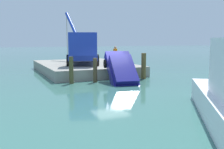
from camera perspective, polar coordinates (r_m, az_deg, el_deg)
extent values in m
plane|color=#386B60|center=(19.88, -0.41, -1.49)|extent=(200.00, 200.00, 0.00)
cube|color=gray|center=(25.71, -6.13, 1.50)|extent=(11.22, 8.01, 0.87)
cube|color=navy|center=(25.09, -6.41, 4.00)|extent=(6.85, 4.27, 0.45)
cube|color=#1F39AF|center=(22.74, -6.40, 6.63)|extent=(2.42, 2.80, 1.92)
cylinder|color=black|center=(22.92, -3.25, 3.14)|extent=(1.04, 0.58, 1.00)
cylinder|color=black|center=(22.89, -9.45, 3.05)|extent=(1.04, 0.58, 1.00)
cylinder|color=black|center=(27.38, -3.85, 3.86)|extent=(1.04, 0.58, 1.00)
cylinder|color=black|center=(27.36, -9.04, 3.78)|extent=(1.04, 0.58, 1.00)
cylinder|color=#1938A5|center=(29.27, -8.28, 9.58)|extent=(5.12, 0.67, 4.24)
cube|color=#1938A5|center=(26.98, -6.46, 5.26)|extent=(1.00, 1.00, 0.50)
cylinder|color=#4C4C19|center=(31.56, -9.76, 8.38)|extent=(0.04, 0.04, 5.08)
cylinder|color=#2C2C2C|center=(23.17, 0.71, 2.89)|extent=(0.28, 0.28, 0.75)
cylinder|color=orange|center=(23.12, 0.71, 4.73)|extent=(0.34, 0.34, 0.75)
sphere|color=tan|center=(23.10, 0.72, 5.92)|extent=(0.22, 0.22, 0.22)
cube|color=navy|center=(18.90, 2.40, -0.45)|extent=(4.34, 2.55, 3.54)
cube|color=navy|center=(18.69, 2.54, 1.18)|extent=(2.56, 2.02, 2.01)
cylinder|color=black|center=(18.43, 6.14, -4.85)|extent=(0.93, 0.37, 0.90)
cylinder|color=black|center=(17.87, 0.48, -5.20)|extent=(0.93, 0.37, 0.90)
cylinder|color=black|center=(20.50, 3.72, 2.46)|extent=(0.93, 0.37, 0.90)
cylinder|color=black|center=(20.00, -1.40, 2.34)|extent=(0.93, 0.37, 0.90)
cylinder|color=#4D4828|center=(18.99, -8.86, 0.94)|extent=(0.31, 0.31, 1.94)
cylinder|color=#4E3E28|center=(19.38, -3.68, 0.93)|extent=(0.31, 0.31, 1.79)
cylinder|color=brown|center=(20.52, 2.90, 1.24)|extent=(0.35, 0.35, 1.75)
cylinder|color=brown|center=(21.27, 6.89, 1.86)|extent=(0.38, 0.38, 2.07)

